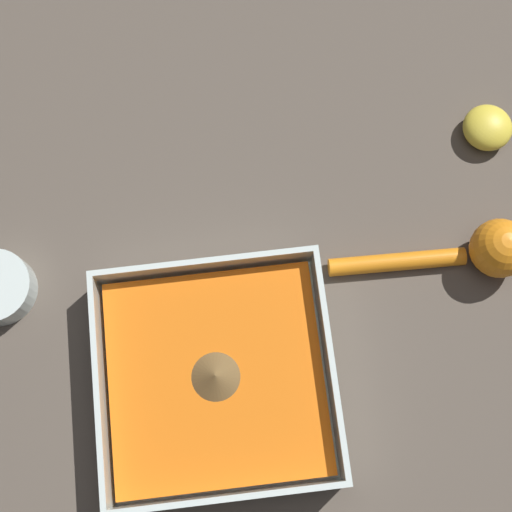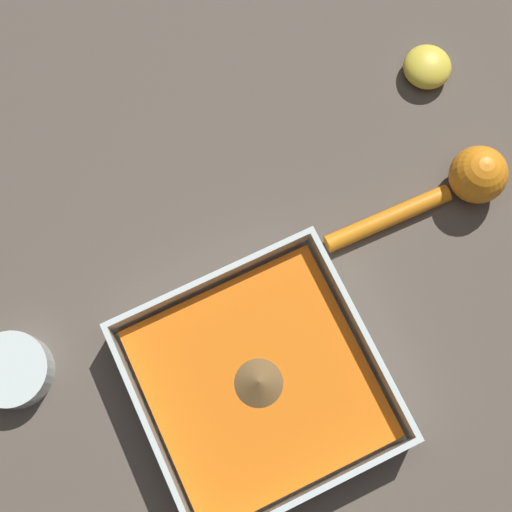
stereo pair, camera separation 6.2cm
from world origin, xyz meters
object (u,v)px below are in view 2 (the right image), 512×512
Objects in this scene: lemon_squeezer at (462,183)px; lemon_half at (427,67)px; square_dish at (259,384)px; spice_bowl at (14,370)px.

lemon_squeezer is 3.80× the size of lemon_half.
square_dish is at bearing -159.65° from lemon_squeezer.
square_dish is 0.31m from lemon_squeezer.
square_dish is 1.13× the size of lemon_squeezer.
lemon_half is at bearing -167.71° from spice_bowl.
lemon_half is (-0.04, -0.14, -0.01)m from lemon_squeezer.
spice_bowl and lemon_half have the same top height.
lemon_squeezer is (-0.51, 0.02, 0.01)m from spice_bowl.
square_dish is at bearing 36.16° from lemon_half.
lemon_squeezer is 0.15m from lemon_half.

